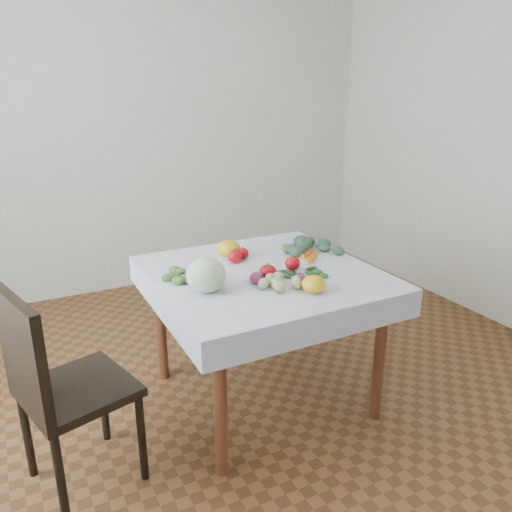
# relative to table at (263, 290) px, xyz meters

# --- Properties ---
(ground) EXTENTS (4.00, 4.00, 0.00)m
(ground) POSITION_rel_table_xyz_m (0.00, 0.00, -0.65)
(ground) COLOR brown
(back_wall) EXTENTS (4.00, 0.04, 2.70)m
(back_wall) POSITION_rel_table_xyz_m (0.00, 2.00, 0.70)
(back_wall) COLOR beige
(back_wall) RESTS_ON ground
(table) EXTENTS (1.00, 1.00, 0.75)m
(table) POSITION_rel_table_xyz_m (0.00, 0.00, 0.00)
(table) COLOR brown
(table) RESTS_ON ground
(tablecloth) EXTENTS (1.12, 1.12, 0.01)m
(tablecloth) POSITION_rel_table_xyz_m (0.00, 0.00, 0.10)
(tablecloth) COLOR silver
(tablecloth) RESTS_ON table
(chair) EXTENTS (0.52, 0.52, 0.93)m
(chair) POSITION_rel_table_xyz_m (-1.07, -0.21, -0.12)
(chair) COLOR black
(chair) RESTS_ON ground
(cabbage) EXTENTS (0.20, 0.20, 0.17)m
(cabbage) POSITION_rel_table_xyz_m (-0.36, -0.12, 0.19)
(cabbage) COLOR beige
(cabbage) RESTS_ON tablecloth
(tomato_a) EXTENTS (0.08, 0.08, 0.06)m
(tomato_a) POSITION_rel_table_xyz_m (-0.01, 0.23, 0.13)
(tomato_a) COLOR #AC0B14
(tomato_a) RESTS_ON tablecloth
(tomato_b) EXTENTS (0.10, 0.10, 0.07)m
(tomato_b) POSITION_rel_table_xyz_m (-0.07, 0.19, 0.14)
(tomato_b) COLOR #AC0B14
(tomato_b) RESTS_ON tablecloth
(tomato_c) EXTENTS (0.09, 0.09, 0.07)m
(tomato_c) POSITION_rel_table_xyz_m (0.15, -0.05, 0.14)
(tomato_c) COLOR #AC0B14
(tomato_c) RESTS_ON tablecloth
(tomato_d) EXTENTS (0.10, 0.10, 0.08)m
(tomato_d) POSITION_rel_table_xyz_m (-0.03, -0.11, 0.14)
(tomato_d) COLOR #AC0B14
(tomato_d) RESTS_ON tablecloth
(heirloom_back) EXTENTS (0.17, 0.17, 0.09)m
(heirloom_back) POSITION_rel_table_xyz_m (-0.06, 0.31, 0.15)
(heirloom_back) COLOR gold
(heirloom_back) RESTS_ON tablecloth
(heirloom_front) EXTENTS (0.15, 0.15, 0.08)m
(heirloom_front) POSITION_rel_table_xyz_m (0.08, -0.35, 0.14)
(heirloom_front) COLOR gold
(heirloom_front) RESTS_ON tablecloth
(onion_a) EXTENTS (0.08, 0.08, 0.06)m
(onion_a) POSITION_rel_table_xyz_m (-0.11, -0.14, 0.13)
(onion_a) COLOR #511736
(onion_a) RESTS_ON tablecloth
(onion_b) EXTENTS (0.08, 0.08, 0.06)m
(onion_b) POSITION_rel_table_xyz_m (0.06, -0.27, 0.13)
(onion_b) COLOR #511736
(onion_b) RESTS_ON tablecloth
(tomatillo_cluster) EXTENTS (0.17, 0.13, 0.05)m
(tomatillo_cluster) POSITION_rel_table_xyz_m (-0.04, -0.24, 0.13)
(tomatillo_cluster) COLOR #99B467
(tomatillo_cluster) RESTS_ON tablecloth
(carrot_bunch) EXTENTS (0.18, 0.32, 0.03)m
(carrot_bunch) POSITION_rel_table_xyz_m (0.36, 0.16, 0.12)
(carrot_bunch) COLOR orange
(carrot_bunch) RESTS_ON tablecloth
(kale_bunch) EXTENTS (0.33, 0.32, 0.05)m
(kale_bunch) POSITION_rel_table_xyz_m (0.40, 0.17, 0.13)
(kale_bunch) COLOR #32523D
(kale_bunch) RESTS_ON tablecloth
(basil_bunch) EXTENTS (0.26, 0.18, 0.01)m
(basil_bunch) POSITION_rel_table_xyz_m (0.14, -0.12, 0.11)
(basil_bunch) COLOR #204E18
(basil_bunch) RESTS_ON tablecloth
(dill_bunch) EXTENTS (0.28, 0.22, 0.03)m
(dill_bunch) POSITION_rel_table_xyz_m (-0.38, 0.10, 0.12)
(dill_bunch) COLOR #497334
(dill_bunch) RESTS_ON tablecloth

